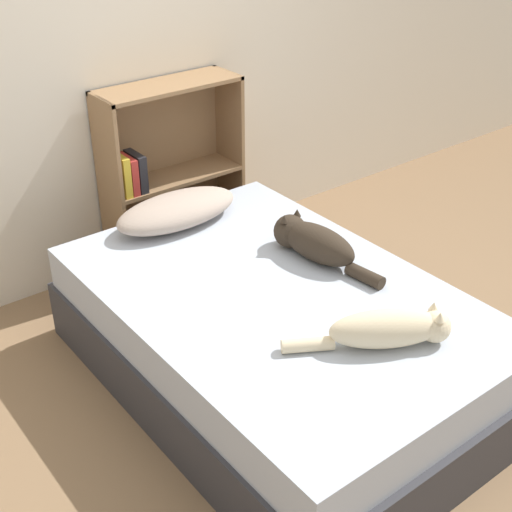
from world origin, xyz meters
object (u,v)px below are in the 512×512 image
bed (276,338)px  bookshelf (165,174)px  cat_light (391,329)px  cat_dark (313,241)px  pillow (177,210)px

bed → bookshelf: (0.21, 1.19, 0.28)m
cat_light → cat_dark: 0.67m
cat_light → bookshelf: bearing=117.0°
cat_dark → bookshelf: size_ratio=0.58×
bed → cat_light: cat_light is taller
cat_light → bookshelf: (0.11, 1.71, -0.03)m
cat_dark → bed: bearing=105.4°
cat_light → bookshelf: 1.71m
bed → cat_dark: (0.29, 0.12, 0.31)m
cat_light → cat_dark: (0.20, 0.64, 0.01)m
pillow → bookshelf: bearing=64.9°
pillow → cat_light: size_ratio=1.12×
pillow → bookshelf: bookshelf is taller
bed → cat_light: (0.10, -0.52, 0.30)m
cat_light → cat_dark: cat_dark is taller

